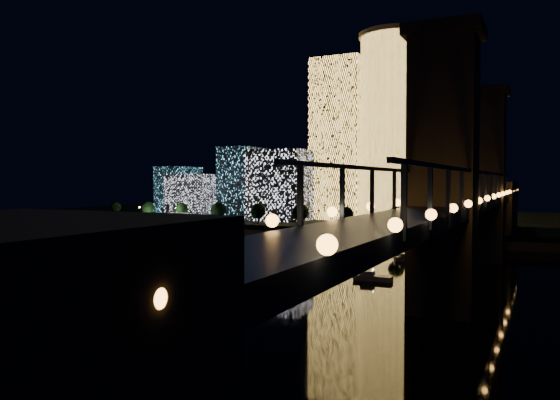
{
  "coord_description": "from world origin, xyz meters",
  "views": [
    {
      "loc": [
        81.28,
        -117.92,
        23.31
      ],
      "look_at": [
        -3.36,
        55.0,
        16.58
      ],
      "focal_mm": 35.0,
      "sensor_mm": 36.0,
      "label": 1
    }
  ],
  "objects_px": {
    "tower_cylindrical": "(395,127)",
    "tower_rectangular": "(341,140)",
    "truss_bridge": "(461,214)",
    "riverboat": "(161,225)"
  },
  "relations": [
    {
      "from": "tower_cylindrical",
      "to": "tower_rectangular",
      "type": "height_order",
      "value": "tower_cylindrical"
    },
    {
      "from": "truss_bridge",
      "to": "tower_cylindrical",
      "type": "bearing_deg",
      "value": 110.04
    },
    {
      "from": "tower_cylindrical",
      "to": "riverboat",
      "type": "distance_m",
      "value": 116.27
    },
    {
      "from": "tower_rectangular",
      "to": "truss_bridge",
      "type": "relative_size",
      "value": 0.29
    },
    {
      "from": "truss_bridge",
      "to": "riverboat",
      "type": "xyz_separation_m",
      "value": [
        -139.27,
        74.21,
        -12.73
      ]
    },
    {
      "from": "tower_rectangular",
      "to": "truss_bridge",
      "type": "height_order",
      "value": "tower_rectangular"
    },
    {
      "from": "tower_cylindrical",
      "to": "riverboat",
      "type": "bearing_deg",
      "value": -149.13
    },
    {
      "from": "tower_rectangular",
      "to": "riverboat",
      "type": "xyz_separation_m",
      "value": [
        -65.94,
        -53.95,
        -39.63
      ]
    },
    {
      "from": "tower_rectangular",
      "to": "truss_bridge",
      "type": "distance_m",
      "value": 150.09
    },
    {
      "from": "tower_cylindrical",
      "to": "truss_bridge",
      "type": "bearing_deg",
      "value": -69.96
    }
  ]
}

